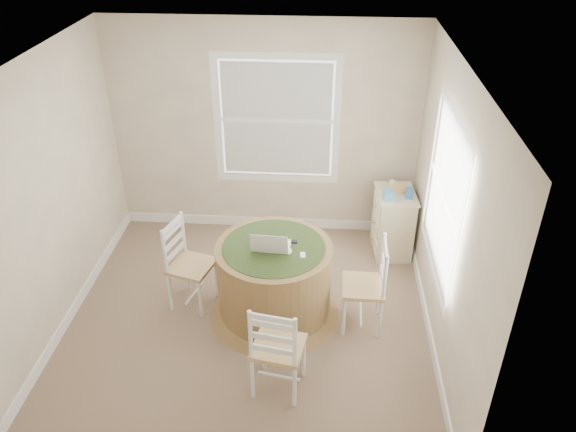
{
  "coord_description": "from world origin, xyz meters",
  "views": [
    {
      "loc": [
        0.71,
        -4.26,
        3.86
      ],
      "look_at": [
        0.37,
        0.45,
        0.98
      ],
      "focal_mm": 35.0,
      "sensor_mm": 36.0,
      "label": 1
    }
  ],
  "objects_px": {
    "chair_left": "(192,266)",
    "corner_chest": "(393,222)",
    "round_table": "(274,278)",
    "laptop": "(271,246)",
    "chair_right": "(363,286)",
    "chair_near": "(278,346)"
  },
  "relations": [
    {
      "from": "chair_left",
      "to": "laptop",
      "type": "relative_size",
      "value": 2.53
    },
    {
      "from": "chair_left",
      "to": "laptop",
      "type": "distance_m",
      "value": 0.92
    },
    {
      "from": "chair_left",
      "to": "laptop",
      "type": "height_order",
      "value": "laptop"
    },
    {
      "from": "chair_right",
      "to": "chair_left",
      "type": "bearing_deg",
      "value": -95.73
    },
    {
      "from": "chair_left",
      "to": "chair_near",
      "type": "distance_m",
      "value": 1.45
    },
    {
      "from": "round_table",
      "to": "chair_near",
      "type": "height_order",
      "value": "chair_near"
    },
    {
      "from": "chair_left",
      "to": "corner_chest",
      "type": "xyz_separation_m",
      "value": [
        2.13,
        1.11,
        -0.08
      ]
    },
    {
      "from": "laptop",
      "to": "corner_chest",
      "type": "bearing_deg",
      "value": -132.69
    },
    {
      "from": "chair_left",
      "to": "corner_chest",
      "type": "relative_size",
      "value": 1.22
    },
    {
      "from": "chair_left",
      "to": "chair_near",
      "type": "height_order",
      "value": "same"
    },
    {
      "from": "chair_right",
      "to": "laptop",
      "type": "height_order",
      "value": "laptop"
    },
    {
      "from": "chair_right",
      "to": "corner_chest",
      "type": "height_order",
      "value": "chair_right"
    },
    {
      "from": "round_table",
      "to": "laptop",
      "type": "bearing_deg",
      "value": -139.67
    },
    {
      "from": "round_table",
      "to": "chair_right",
      "type": "bearing_deg",
      "value": -11.73
    },
    {
      "from": "chair_near",
      "to": "chair_right",
      "type": "relative_size",
      "value": 1.0
    },
    {
      "from": "round_table",
      "to": "chair_left",
      "type": "height_order",
      "value": "chair_left"
    },
    {
      "from": "round_table",
      "to": "laptop",
      "type": "height_order",
      "value": "laptop"
    },
    {
      "from": "corner_chest",
      "to": "laptop",
      "type": "bearing_deg",
      "value": -140.26
    },
    {
      "from": "chair_right",
      "to": "chair_near",
      "type": "bearing_deg",
      "value": -39.82
    },
    {
      "from": "corner_chest",
      "to": "round_table",
      "type": "bearing_deg",
      "value": -140.3
    },
    {
      "from": "chair_right",
      "to": "corner_chest",
      "type": "bearing_deg",
      "value": 164.05
    },
    {
      "from": "round_table",
      "to": "chair_near",
      "type": "bearing_deg",
      "value": -87.73
    }
  ]
}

